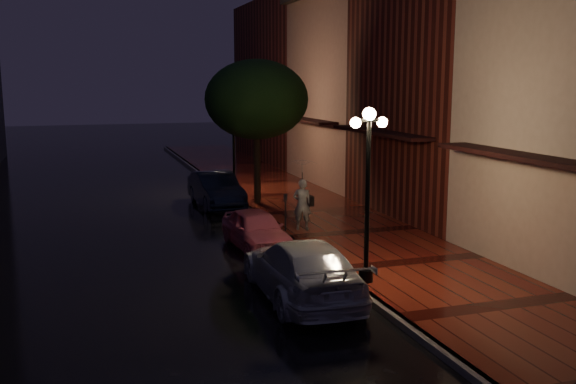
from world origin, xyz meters
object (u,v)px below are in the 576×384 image
object	(u,v)px
streetlamp_near	(368,184)
street_tree	(257,102)
parking_meter	(285,208)
woman_with_umbrella	(302,183)
navy_car	(216,189)
pink_car	(256,229)
silver_car	(302,269)
streetlamp_far	(234,137)

from	to	relation	value
streetlamp_near	street_tree	bearing A→B (deg)	88.65
streetlamp_near	parking_meter	bearing A→B (deg)	91.95
woman_with_umbrella	navy_car	bearing A→B (deg)	-47.68
pink_car	silver_car	world-z (taller)	silver_car
pink_car	woman_with_umbrella	bearing A→B (deg)	32.18
street_tree	parking_meter	xyz separation A→B (m)	(-0.46, -5.12, -3.34)
street_tree	silver_car	xyz separation A→B (m)	(-2.04, -11.25, -3.54)
streetlamp_far	pink_car	bearing A→B (deg)	-99.50
streetlamp_far	pink_car	xyz separation A→B (m)	(-1.60, -9.57, -1.99)
streetlamp_near	pink_car	size ratio (longest dim) A/B	1.21
pink_car	navy_car	world-z (taller)	navy_car
woman_with_umbrella	parking_meter	world-z (taller)	woman_with_umbrella
silver_car	navy_car	bearing A→B (deg)	-90.43
streetlamp_far	woman_with_umbrella	distance (m)	8.21
streetlamp_far	navy_car	world-z (taller)	streetlamp_far
streetlamp_far	silver_car	xyz separation A→B (m)	(-1.79, -14.26, -1.89)
streetlamp_far	navy_car	bearing A→B (deg)	-118.56
street_tree	woman_with_umbrella	world-z (taller)	street_tree
streetlamp_near	parking_meter	size ratio (longest dim) A/B	3.48
street_tree	silver_car	distance (m)	11.97
navy_car	silver_car	distance (m)	11.73
streetlamp_near	streetlamp_far	bearing A→B (deg)	90.00
parking_meter	street_tree	bearing A→B (deg)	96.58
streetlamp_near	parking_meter	distance (m)	6.11
navy_car	streetlamp_far	bearing A→B (deg)	58.96
streetlamp_far	woman_with_umbrella	xyz separation A→B (m)	(0.38, -8.15, -0.86)
streetlamp_far	street_tree	world-z (taller)	street_tree
streetlamp_near	woman_with_umbrella	world-z (taller)	streetlamp_near
street_tree	parking_meter	bearing A→B (deg)	-95.12
parking_meter	silver_car	bearing A→B (deg)	-92.79
streetlamp_near	silver_car	size ratio (longest dim) A/B	0.89
pink_car	navy_car	distance (m)	7.04
woman_with_umbrella	silver_car	bearing A→B (deg)	95.32
silver_car	woman_with_umbrella	size ratio (longest dim) A/B	2.03
pink_car	navy_car	bearing A→B (deg)	84.86
navy_car	parking_meter	bearing A→B (deg)	-80.57
navy_car	woman_with_umbrella	size ratio (longest dim) A/B	1.78
silver_car	streetlamp_far	bearing A→B (deg)	-95.59
pink_car	navy_car	xyz separation A→B (m)	(0.22, 7.03, 0.10)
navy_car	silver_car	world-z (taller)	silver_car
streetlamp_near	silver_car	distance (m)	2.62
navy_car	streetlamp_near	bearing A→B (deg)	-85.61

